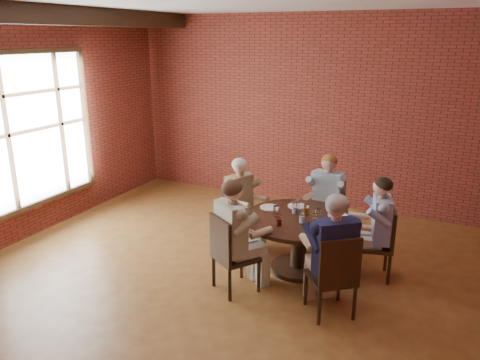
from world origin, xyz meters
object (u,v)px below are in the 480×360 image
at_px(diner_d, 236,236).
at_px(diner_e, 332,255).
at_px(diner_b, 326,200).
at_px(chair_d, 229,252).
at_px(chair_a, 381,241).
at_px(smartphone, 320,229).
at_px(chair_c, 238,212).
at_px(diner_a, 375,228).
at_px(dining_table, 299,233).
at_px(diner_c, 242,203).
at_px(chair_b, 328,209).
at_px(chair_e, 335,274).

bearing_deg(diner_d, diner_e, -146.63).
xyz_separation_m(diner_b, diner_e, (0.56, -1.81, 0.03)).
relative_size(chair_d, diner_d, 0.69).
distance_m(chair_a, diner_b, 1.20).
relative_size(chair_a, smartphone, 6.69).
distance_m(chair_a, chair_d, 1.96).
bearing_deg(smartphone, chair_c, 148.34).
height_order(chair_a, smartphone, chair_a).
distance_m(chair_c, diner_e, 2.12).
bearing_deg(diner_b, chair_a, -34.07).
bearing_deg(chair_c, diner_e, -104.65).
height_order(chair_a, diner_e, diner_e).
xyz_separation_m(diner_a, chair_c, (-2.01, 0.17, -0.16)).
height_order(dining_table, diner_e, diner_e).
distance_m(chair_a, diner_d, 1.88).
relative_size(dining_table, diner_b, 1.08).
xyz_separation_m(diner_b, diner_c, (-1.09, -0.62, -0.01)).
height_order(dining_table, smartphone, smartphone).
bearing_deg(diner_d, chair_b, -74.32).
bearing_deg(diner_a, chair_d, -68.10).
bearing_deg(chair_a, chair_d, -69.05).
relative_size(dining_table, diner_c, 1.11).
distance_m(diner_a, chair_c, 2.03).
bearing_deg(dining_table, chair_b, 85.46).
distance_m(chair_a, diner_a, 0.18).
bearing_deg(diner_b, chair_d, -105.08).
relative_size(diner_a, chair_d, 1.37).
relative_size(diner_a, diner_e, 0.95).
distance_m(diner_b, diner_d, 1.90).
xyz_separation_m(chair_b, chair_d, (-0.68, -1.97, 0.01)).
bearing_deg(diner_d, dining_table, -90.00).
height_order(diner_a, diner_b, diner_b).
height_order(chair_d, smartphone, chair_d).
xyz_separation_m(diner_a, diner_b, (-0.85, 0.76, 0.01)).
height_order(diner_a, chair_e, diner_a).
bearing_deg(smartphone, diner_a, 33.48).
bearing_deg(chair_c, chair_b, -39.16).
distance_m(chair_d, chair_e, 1.29).
xyz_separation_m(diner_a, chair_e, (-0.23, -1.13, -0.14)).
relative_size(dining_table, diner_a, 1.09).
distance_m(dining_table, chair_b, 1.10).
bearing_deg(diner_e, smartphone, -100.10).
distance_m(diner_a, chair_e, 1.16).
relative_size(chair_b, chair_d, 0.97).
distance_m(dining_table, diner_d, 0.98).
height_order(chair_a, chair_b, chair_b).
bearing_deg(diner_b, diner_e, -68.42).
bearing_deg(chair_d, chair_a, -110.61).
xyz_separation_m(diner_a, diner_d, (-1.46, -1.04, 0.03)).
distance_m(dining_table, chair_a, 1.04).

